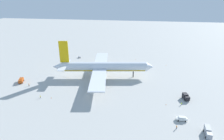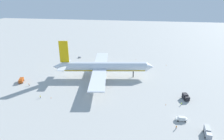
% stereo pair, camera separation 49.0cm
% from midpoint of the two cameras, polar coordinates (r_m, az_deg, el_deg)
% --- Properties ---
extents(ground_plane, '(600.00, 600.00, 0.00)m').
position_cam_midpoint_polar(ground_plane, '(134.68, -2.36, -2.02)').
color(ground_plane, '#B2B2AD').
extents(airliner, '(68.50, 70.01, 25.22)m').
position_cam_midpoint_polar(airliner, '(131.94, -2.97, 0.88)').
color(airliner, silver).
rests_on(airliner, ground).
extents(service_truck_0, '(2.84, 6.98, 3.12)m').
position_cam_midpoint_polar(service_truck_0, '(91.12, 26.12, -15.87)').
color(service_truck_0, '#999EA5').
rests_on(service_truck_0, ground).
extents(service_truck_1, '(4.18, 6.19, 2.43)m').
position_cam_midpoint_polar(service_truck_1, '(139.17, -25.16, -2.75)').
color(service_truck_1, '#BF4C14').
rests_on(service_truck_1, ground).
extents(service_truck_2, '(3.59, 5.53, 3.03)m').
position_cam_midpoint_polar(service_truck_2, '(113.70, 20.66, -7.28)').
color(service_truck_2, black).
rests_on(service_truck_2, ground).
extents(service_van, '(4.82, 2.21, 1.97)m').
position_cam_midpoint_polar(service_van, '(95.97, 19.58, -13.23)').
color(service_van, white).
rests_on(service_van, ground).
extents(baggage_cart_0, '(3.23, 2.44, 1.35)m').
position_cam_midpoint_polar(baggage_cart_0, '(176.93, -9.56, 3.77)').
color(baggage_cart_0, '#595B60').
rests_on(baggage_cart_0, ground).
extents(ground_worker_0, '(0.54, 0.54, 1.73)m').
position_cam_midpoint_polar(ground_worker_0, '(90.32, 18.23, -15.57)').
color(ground_worker_0, navy).
rests_on(ground_worker_0, ground).
extents(ground_worker_1, '(0.40, 0.40, 1.63)m').
position_cam_midpoint_polar(ground_worker_1, '(114.93, -20.34, -7.37)').
color(ground_worker_1, navy).
rests_on(ground_worker_1, ground).
extents(ground_worker_2, '(0.56, 0.56, 1.61)m').
position_cam_midpoint_polar(ground_worker_2, '(107.75, 19.52, -9.28)').
color(ground_worker_2, '#3F3F47').
rests_on(ground_worker_2, ground).
extents(ground_worker_3, '(0.53, 0.53, 1.71)m').
position_cam_midpoint_polar(ground_worker_3, '(131.88, -23.23, -3.99)').
color(ground_worker_3, black).
rests_on(ground_worker_3, ground).
extents(traffic_cone_0, '(0.36, 0.36, 0.55)m').
position_cam_midpoint_polar(traffic_cone_0, '(105.88, 15.37, -9.68)').
color(traffic_cone_0, orange).
rests_on(traffic_cone_0, ground).
extents(traffic_cone_1, '(0.36, 0.36, 0.55)m').
position_cam_midpoint_polar(traffic_cone_1, '(171.48, 6.86, 3.19)').
color(traffic_cone_1, orange).
rests_on(traffic_cone_1, ground).
extents(traffic_cone_2, '(0.36, 0.36, 0.55)m').
position_cam_midpoint_polar(traffic_cone_2, '(161.51, 15.45, 1.37)').
color(traffic_cone_2, orange).
rests_on(traffic_cone_2, ground).
extents(traffic_cone_3, '(0.36, 0.36, 0.55)m').
position_cam_midpoint_polar(traffic_cone_3, '(160.59, -14.82, 1.32)').
color(traffic_cone_3, orange).
rests_on(traffic_cone_3, ground).
extents(traffic_cone_4, '(0.36, 0.36, 0.55)m').
position_cam_midpoint_polar(traffic_cone_4, '(113.17, -17.47, -7.77)').
color(traffic_cone_4, orange).
rests_on(traffic_cone_4, ground).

